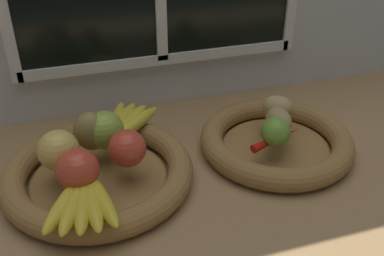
% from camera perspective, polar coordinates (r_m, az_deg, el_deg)
% --- Properties ---
extents(ground_plane, '(1.40, 0.90, 0.03)m').
position_cam_1_polar(ground_plane, '(0.90, 0.89, -5.90)').
color(ground_plane, '#9E774C').
extents(fruit_bowl_left, '(0.35, 0.35, 0.05)m').
position_cam_1_polar(fruit_bowl_left, '(0.86, -11.67, -5.57)').
color(fruit_bowl_left, olive).
rests_on(fruit_bowl_left, ground_plane).
extents(fruit_bowl_right, '(0.31, 0.31, 0.05)m').
position_cam_1_polar(fruit_bowl_right, '(0.95, 10.54, -1.63)').
color(fruit_bowl_right, olive).
rests_on(fruit_bowl_right, ground_plane).
extents(apple_red_front, '(0.07, 0.07, 0.07)m').
position_cam_1_polar(apple_red_front, '(0.77, -14.19, -5.13)').
color(apple_red_front, '#CC422D').
rests_on(apple_red_front, fruit_bowl_left).
extents(apple_golden_left, '(0.07, 0.07, 0.07)m').
position_cam_1_polar(apple_golden_left, '(0.83, -16.43, -2.72)').
color(apple_golden_left, '#DBB756').
rests_on(apple_golden_left, fruit_bowl_left).
extents(apple_red_right, '(0.07, 0.07, 0.07)m').
position_cam_1_polar(apple_red_right, '(0.81, -8.14, -2.55)').
color(apple_red_right, '#CC422D').
rests_on(apple_red_right, fruit_bowl_left).
extents(apple_green_back, '(0.07, 0.07, 0.07)m').
position_cam_1_polar(apple_green_back, '(0.87, -10.94, -0.24)').
color(apple_green_back, '#8CAD3D').
rests_on(apple_green_back, fruit_bowl_left).
extents(pear_brown, '(0.08, 0.07, 0.08)m').
position_cam_1_polar(pear_brown, '(0.87, -12.65, -0.41)').
color(pear_brown, olive).
rests_on(pear_brown, fruit_bowl_left).
extents(banana_bunch_front, '(0.13, 0.16, 0.03)m').
position_cam_1_polar(banana_bunch_front, '(0.75, -13.48, -8.77)').
color(banana_bunch_front, gold).
rests_on(banana_bunch_front, fruit_bowl_left).
extents(banana_bunch_back, '(0.14, 0.16, 0.03)m').
position_cam_1_polar(banana_bunch_back, '(0.93, -8.39, 0.62)').
color(banana_bunch_back, yellow).
rests_on(banana_bunch_back, fruit_bowl_left).
extents(potato_large, '(0.06, 0.08, 0.05)m').
position_cam_1_polar(potato_large, '(0.92, 10.83, 0.93)').
color(potato_large, '#A38451').
rests_on(potato_large, fruit_bowl_right).
extents(potato_back, '(0.08, 0.08, 0.05)m').
position_cam_1_polar(potato_back, '(0.97, 10.71, 2.55)').
color(potato_back, tan).
rests_on(potato_back, fruit_bowl_right).
extents(lime_near, '(0.06, 0.06, 0.06)m').
position_cam_1_polar(lime_near, '(0.88, 10.45, -0.44)').
color(lime_near, '#6B9E33').
rests_on(lime_near, fruit_bowl_right).
extents(chili_pepper, '(0.13, 0.06, 0.02)m').
position_cam_1_polar(chili_pepper, '(0.90, 10.78, -1.24)').
color(chili_pepper, red).
rests_on(chili_pepper, fruit_bowl_right).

